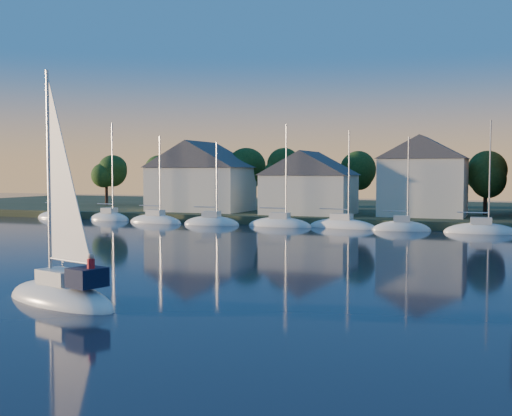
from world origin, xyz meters
The scene contains 9 objects.
ground centered at (0.00, 0.00, 0.00)m, with size 260.00×260.00×0.00m, color black.
shoreline_land centered at (0.00, 75.00, 0.00)m, with size 160.00×50.00×2.00m, color #2C3720.
wooden_dock centered at (0.00, 52.00, 0.00)m, with size 120.00×3.00×1.00m, color brown.
clubhouse_west centered at (-22.00, 58.00, 5.93)m, with size 13.65×9.45×9.64m.
clubhouse_centre centered at (-6.00, 57.00, 5.13)m, with size 11.55×8.40×8.08m.
clubhouse_east centered at (8.00, 59.00, 6.00)m, with size 10.50×8.40×9.80m.
tree_line centered at (2.00, 63.00, 7.18)m, with size 93.40×5.40×8.90m.
moored_fleet centered at (-12.00, 49.00, 0.10)m, with size 63.50×2.40×12.05m.
hero_sailboat centered at (-1.97, 3.68, 0.54)m, with size 8.25×4.71×12.52m.
Camera 1 is at (18.53, -21.52, 6.45)m, focal length 45.00 mm.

